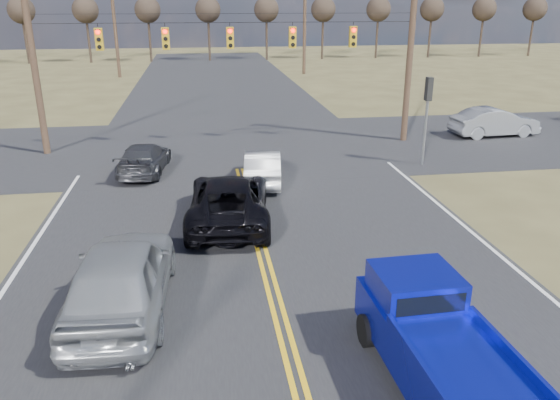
{
  "coord_description": "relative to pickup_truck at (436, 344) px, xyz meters",
  "views": [
    {
      "loc": [
        -1.62,
        -8.94,
        7.0
      ],
      "look_at": [
        0.58,
        5.86,
        1.5
      ],
      "focal_mm": 35.0,
      "sensor_mm": 36.0,
      "label": 1
    }
  ],
  "objects": [
    {
      "name": "pickup_truck",
      "position": [
        0.0,
        0.0,
        0.0
      ],
      "size": [
        2.08,
        4.95,
        1.84
      ],
      "rotation": [
        0.0,
        0.0,
        0.03
      ],
      "color": "black",
      "rests_on": "ground"
    },
    {
      "name": "signal_gantry",
      "position": [
        -2.09,
        18.53,
        4.17
      ],
      "size": [
        19.6,
        4.83,
        10.0
      ],
      "color": "#473323",
      "rests_on": "ground"
    },
    {
      "name": "ground",
      "position": [
        -2.59,
        0.74,
        -0.89
      ],
      "size": [
        160.0,
        160.0,
        0.0
      ],
      "primitive_type": "plane",
      "color": "brown",
      "rests_on": "ground"
    },
    {
      "name": "white_car_queue",
      "position": [
        -1.79,
        12.82,
        -0.23
      ],
      "size": [
        1.88,
        4.17,
        1.33
      ],
      "primitive_type": "imported",
      "rotation": [
        0.0,
        0.0,
        3.02
      ],
      "color": "silver",
      "rests_on": "ground"
    },
    {
      "name": "road_main",
      "position": [
        -2.59,
        10.74,
        -0.89
      ],
      "size": [
        14.0,
        120.0,
        0.02
      ],
      "primitive_type": "cube",
      "color": "#28282B",
      "rests_on": "ground"
    },
    {
      "name": "dgrey_car_queue",
      "position": [
        -6.65,
        14.92,
        -0.26
      ],
      "size": [
        2.27,
        4.53,
        1.26
      ],
      "primitive_type": "imported",
      "rotation": [
        0.0,
        0.0,
        3.02
      ],
      "color": "#35363B",
      "rests_on": "ground"
    },
    {
      "name": "black_suv",
      "position": [
        -3.39,
        8.81,
        -0.12
      ],
      "size": [
        3.04,
        5.78,
        1.55
      ],
      "primitive_type": "imported",
      "rotation": [
        0.0,
        0.0,
        3.06
      ],
      "color": "black",
      "rests_on": "ground"
    },
    {
      "name": "cross_car_east_near",
      "position": [
        11.61,
        18.96,
        -0.12
      ],
      "size": [
        1.93,
        4.78,
        1.54
      ],
      "primitive_type": "imported",
      "rotation": [
        0.0,
        0.0,
        1.63
      ],
      "color": "gray",
      "rests_on": "ground"
    },
    {
      "name": "utility_poles",
      "position": [
        -2.59,
        17.74,
        4.34
      ],
      "size": [
        19.6,
        58.32,
        10.0
      ],
      "color": "#473323",
      "rests_on": "ground"
    },
    {
      "name": "treeline",
      "position": [
        -2.59,
        27.71,
        4.81
      ],
      "size": [
        87.0,
        117.8,
        7.4
      ],
      "color": "#33261C",
      "rests_on": "ground"
    },
    {
      "name": "silver_suv",
      "position": [
        -6.21,
        3.6,
        0.02
      ],
      "size": [
        2.42,
        5.48,
        1.83
      ],
      "primitive_type": "imported",
      "rotation": [
        0.0,
        0.0,
        3.09
      ],
      "color": "#95989C",
      "rests_on": "ground"
    },
    {
      "name": "road_cross",
      "position": [
        -2.59,
        18.74,
        -0.89
      ],
      "size": [
        120.0,
        12.0,
        0.02
      ],
      "primitive_type": "cube",
      "color": "#28282B",
      "rests_on": "ground"
    }
  ]
}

